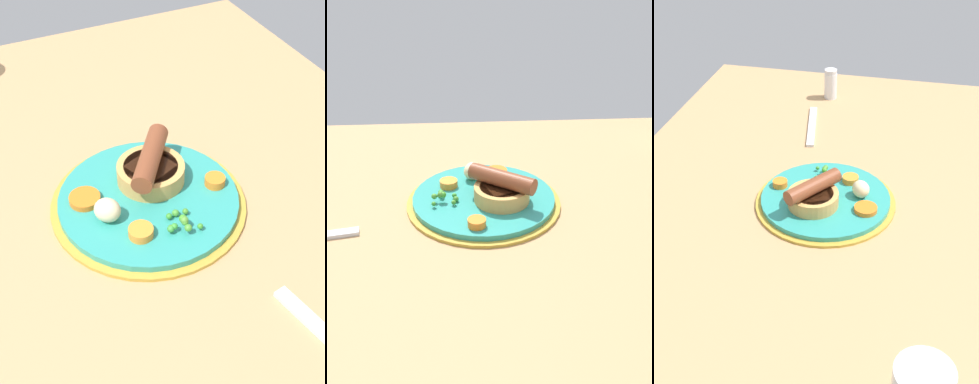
# 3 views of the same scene
# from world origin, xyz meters

# --- Properties ---
(dining_table) EXTENTS (1.10, 0.80, 0.03)m
(dining_table) POSITION_xyz_m (0.00, 0.00, 0.01)
(dining_table) COLOR tan
(dining_table) RESTS_ON ground
(dinner_plate) EXTENTS (0.25, 0.25, 0.01)m
(dinner_plate) POSITION_xyz_m (0.04, 0.02, 0.04)
(dinner_plate) COLOR #B79333
(dinner_plate) RESTS_ON dining_table
(sausage_pudding) EXTENTS (0.11, 0.09, 0.05)m
(sausage_pudding) POSITION_xyz_m (0.07, -0.00, 0.06)
(sausage_pudding) COLOR tan
(sausage_pudding) RESTS_ON dinner_plate
(pea_pile) EXTENTS (0.04, 0.04, 0.02)m
(pea_pile) POSITION_xyz_m (-0.03, 0.00, 0.05)
(pea_pile) COLOR #479232
(pea_pile) RESTS_ON dinner_plate
(potato_chunk_0) EXTENTS (0.04, 0.04, 0.03)m
(potato_chunk_0) POSITION_xyz_m (0.02, 0.08, 0.06)
(potato_chunk_0) COLOR beige
(potato_chunk_0) RESTS_ON dinner_plate
(carrot_slice_0) EXTENTS (0.04, 0.04, 0.01)m
(carrot_slice_0) POSITION_xyz_m (-0.02, 0.05, 0.05)
(carrot_slice_0) COLOR orange
(carrot_slice_0) RESTS_ON dinner_plate
(carrot_slice_1) EXTENTS (0.06, 0.06, 0.01)m
(carrot_slice_1) POSITION_xyz_m (0.06, 0.09, 0.05)
(carrot_slice_1) COLOR orange
(carrot_slice_1) RESTS_ON dinner_plate
(carrot_slice_2) EXTENTS (0.03, 0.03, 0.01)m
(carrot_slice_2) POSITION_xyz_m (0.02, -0.07, 0.05)
(carrot_slice_2) COLOR orange
(carrot_slice_2) RESTS_ON dinner_plate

